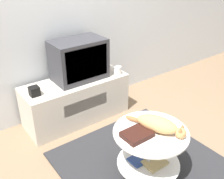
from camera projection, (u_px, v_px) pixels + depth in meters
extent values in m
plane|color=#7F664C|center=(146.00, 168.00, 2.55)|extent=(12.00, 12.00, 0.00)
cube|color=silver|center=(64.00, 8.00, 3.00)|extent=(8.00, 0.05, 2.60)
cube|color=#28282B|center=(146.00, 167.00, 2.55)|extent=(1.45, 1.56, 0.02)
cube|color=beige|center=(76.00, 100.00, 3.20)|extent=(1.26, 0.48, 0.52)
cube|color=#B7AD9E|center=(86.00, 104.00, 3.01)|extent=(0.57, 0.01, 0.15)
cube|color=#333338|center=(79.00, 60.00, 3.04)|extent=(0.62, 0.38, 0.47)
cube|color=black|center=(87.00, 64.00, 2.90)|extent=(0.53, 0.01, 0.37)
cube|color=black|center=(34.00, 91.00, 2.75)|extent=(0.10, 0.10, 0.10)
cylinder|color=white|center=(117.00, 70.00, 3.23)|extent=(0.10, 0.10, 0.10)
cylinder|color=#B2B2B7|center=(147.00, 173.00, 2.46)|extent=(0.27, 0.27, 0.01)
cylinder|color=#B7B7BC|center=(149.00, 154.00, 2.35)|extent=(0.04, 0.04, 0.47)
cylinder|color=white|center=(148.00, 163.00, 2.40)|extent=(0.57, 0.57, 0.01)
cylinder|color=white|center=(151.00, 132.00, 2.24)|extent=(0.65, 0.65, 0.02)
cube|color=tan|center=(155.00, 163.00, 2.37)|extent=(0.20, 0.16, 0.02)
cube|color=#2D478C|center=(139.00, 160.00, 2.41)|extent=(0.18, 0.15, 0.01)
cube|color=black|center=(137.00, 134.00, 2.16)|extent=(0.24, 0.18, 0.05)
ellipsoid|color=tan|center=(157.00, 124.00, 2.23)|extent=(0.30, 0.40, 0.13)
sphere|color=tan|center=(181.00, 133.00, 2.14)|extent=(0.09, 0.09, 0.09)
cone|color=#996038|center=(183.00, 126.00, 2.13)|extent=(0.04, 0.04, 0.04)
cone|color=#996038|center=(181.00, 129.00, 2.09)|extent=(0.04, 0.04, 0.04)
ellipsoid|color=#996038|center=(133.00, 119.00, 2.35)|extent=(0.09, 0.16, 0.04)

